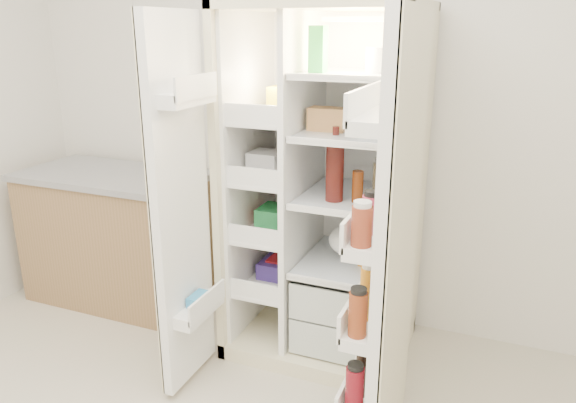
% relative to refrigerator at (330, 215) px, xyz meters
% --- Properties ---
extents(wall_back, '(4.00, 0.02, 2.70)m').
position_rel_refrigerator_xyz_m(wall_back, '(-0.10, 0.35, 0.61)').
color(wall_back, silver).
rests_on(wall_back, floor).
extents(refrigerator, '(0.92, 0.70, 1.80)m').
position_rel_refrigerator_xyz_m(refrigerator, '(0.00, 0.00, 0.00)').
color(refrigerator, beige).
rests_on(refrigerator, floor).
extents(freezer_door, '(0.15, 0.40, 1.72)m').
position_rel_refrigerator_xyz_m(freezer_door, '(-0.52, -0.60, 0.15)').
color(freezer_door, white).
rests_on(freezer_door, floor).
extents(fridge_door, '(0.17, 0.58, 1.72)m').
position_rel_refrigerator_xyz_m(fridge_door, '(0.46, -0.69, 0.12)').
color(fridge_door, white).
rests_on(fridge_door, floor).
extents(kitchen_counter, '(1.15, 0.61, 0.84)m').
position_rel_refrigerator_xyz_m(kitchen_counter, '(-1.40, -0.01, -0.32)').
color(kitchen_counter, olive).
rests_on(kitchen_counter, floor).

